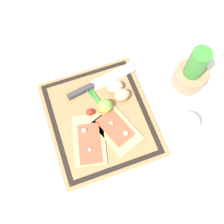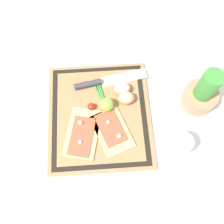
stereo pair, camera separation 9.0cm
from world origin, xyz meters
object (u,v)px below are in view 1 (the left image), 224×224
object	(u,v)px
cherry_tomato_red	(90,112)
pizza_slice_far	(117,130)
lime	(105,106)
sauce_jar	(185,127)
herb_pot	(191,73)
egg_pink	(115,87)
pizza_slice_near	(89,141)
egg_brown	(122,95)
knife	(90,87)

from	to	relation	value
cherry_tomato_red	pizza_slice_far	bearing A→B (deg)	36.90
lime	sauce_jar	world-z (taller)	sauce_jar
pizza_slice_far	lime	size ratio (longest dim) A/B	3.71
cherry_tomato_red	herb_pot	distance (m)	0.38
egg_pink	cherry_tomato_red	xyz separation A→B (m)	(0.06, -0.11, -0.01)
pizza_slice_near	lime	distance (m)	0.13
pizza_slice_far	egg_brown	world-z (taller)	egg_brown
pizza_slice_near	herb_pot	size ratio (longest dim) A/B	1.03
pizza_slice_near	lime	xyz separation A→B (m)	(-0.09, 0.09, 0.02)
lime	cherry_tomato_red	world-z (taller)	lime
egg_brown	lime	bearing A→B (deg)	-72.79
sauce_jar	egg_brown	bearing A→B (deg)	-138.96
pizza_slice_far	knife	size ratio (longest dim) A/B	0.68
knife	pizza_slice_far	bearing A→B (deg)	10.95
egg_brown	egg_pink	xyz separation A→B (m)	(-0.04, -0.01, 0.00)
sauce_jar	pizza_slice_far	bearing A→B (deg)	-108.37
pizza_slice_near	sauce_jar	size ratio (longest dim) A/B	2.11
pizza_slice_far	lime	bearing A→B (deg)	-172.42
pizza_slice_far	pizza_slice_near	bearing A→B (deg)	-87.56
egg_brown	cherry_tomato_red	world-z (taller)	egg_brown
pizza_slice_near	egg_pink	distance (m)	0.21
knife	sauce_jar	bearing A→B (deg)	44.34
egg_pink	knife	bearing A→B (deg)	-114.68
pizza_slice_far	egg_pink	distance (m)	0.16
pizza_slice_near	sauce_jar	distance (m)	0.32
egg_brown	egg_pink	size ratio (longest dim) A/B	1.00
lime	pizza_slice_far	bearing A→B (deg)	7.58
egg_pink	sauce_jar	distance (m)	0.28
pizza_slice_far	sauce_jar	distance (m)	0.23
egg_brown	sauce_jar	world-z (taller)	sauce_jar
pizza_slice_far	cherry_tomato_red	size ratio (longest dim) A/B	7.05
pizza_slice_far	sauce_jar	size ratio (longest dim) A/B	2.01
knife	pizza_slice_near	bearing A→B (deg)	-18.77
pizza_slice_near	cherry_tomato_red	world-z (taller)	cherry_tomato_red
sauce_jar	knife	bearing A→B (deg)	-135.66
egg_brown	sauce_jar	xyz separation A→B (m)	(0.18, 0.16, 0.00)
pizza_slice_near	knife	size ratio (longest dim) A/B	0.72
pizza_slice_near	egg_brown	size ratio (longest dim) A/B	3.44
knife	herb_pot	distance (m)	0.36
egg_pink	sauce_jar	size ratio (longest dim) A/B	0.61
herb_pot	sauce_jar	size ratio (longest dim) A/B	2.06
herb_pot	sauce_jar	xyz separation A→B (m)	(0.17, -0.10, -0.03)
pizza_slice_near	pizza_slice_far	size ratio (longest dim) A/B	1.05
pizza_slice_far	egg_pink	size ratio (longest dim) A/B	3.27
pizza_slice_far	sauce_jar	bearing A→B (deg)	71.63
sauce_jar	pizza_slice_near	bearing A→B (deg)	-102.02
pizza_slice_far	egg_pink	xyz separation A→B (m)	(-0.15, 0.05, 0.02)
egg_brown	sauce_jar	bearing A→B (deg)	41.04
pizza_slice_far	cherry_tomato_red	bearing A→B (deg)	-143.10
cherry_tomato_red	egg_pink	bearing A→B (deg)	117.56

